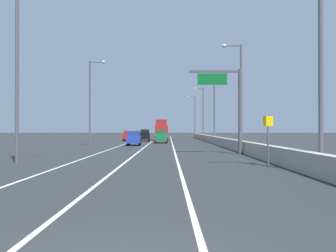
# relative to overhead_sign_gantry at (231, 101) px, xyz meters

# --- Properties ---
(ground_plane) EXTENTS (320.00, 320.00, 0.00)m
(ground_plane) POSITION_rel_overhead_sign_gantry_xyz_m (-6.47, 34.81, -4.73)
(ground_plane) COLOR #26282B
(lane_stripe_left) EXTENTS (0.16, 130.00, 0.00)m
(lane_stripe_left) POSITION_rel_overhead_sign_gantry_xyz_m (-11.97, 25.81, -4.73)
(lane_stripe_left) COLOR silver
(lane_stripe_left) RESTS_ON ground_plane
(lane_stripe_center) EXTENTS (0.16, 130.00, 0.00)m
(lane_stripe_center) POSITION_rel_overhead_sign_gantry_xyz_m (-8.47, 25.81, -4.73)
(lane_stripe_center) COLOR silver
(lane_stripe_center) RESTS_ON ground_plane
(lane_stripe_right) EXTENTS (0.16, 130.00, 0.00)m
(lane_stripe_right) POSITION_rel_overhead_sign_gantry_xyz_m (-4.97, 25.81, -4.73)
(lane_stripe_right) COLOR silver
(lane_stripe_right) RESTS_ON ground_plane
(jersey_barrier_right) EXTENTS (0.60, 120.00, 1.10)m
(jersey_barrier_right) POSITION_rel_overhead_sign_gantry_xyz_m (1.34, 10.81, -4.18)
(jersey_barrier_right) COLOR #9E998E
(jersey_barrier_right) RESTS_ON ground_plane
(overhead_sign_gantry) EXTENTS (4.68, 0.36, 7.50)m
(overhead_sign_gantry) POSITION_rel_overhead_sign_gantry_xyz_m (0.00, 0.00, 0.00)
(overhead_sign_gantry) COLOR #47474C
(overhead_sign_gantry) RESTS_ON ground_plane
(speed_advisory_sign) EXTENTS (0.60, 0.11, 3.00)m
(speed_advisory_sign) POSITION_rel_overhead_sign_gantry_xyz_m (0.44, -11.18, -2.96)
(speed_advisory_sign) COLOR #4C4C51
(speed_advisory_sign) RESTS_ON ground_plane
(lamp_post_right_near) EXTENTS (2.14, 0.44, 11.29)m
(lamp_post_right_near) POSITION_rel_overhead_sign_gantry_xyz_m (1.78, -15.55, 1.68)
(lamp_post_right_near) COLOR #4C4C51
(lamp_post_right_near) RESTS_ON ground_plane
(lamp_post_right_second) EXTENTS (2.14, 0.44, 11.29)m
(lamp_post_right_second) POSITION_rel_overhead_sign_gantry_xyz_m (1.93, 7.44, 1.68)
(lamp_post_right_second) COLOR #4C4C51
(lamp_post_right_second) RESTS_ON ground_plane
(lamp_post_right_third) EXTENTS (2.14, 0.44, 11.29)m
(lamp_post_right_third) POSITION_rel_overhead_sign_gantry_xyz_m (1.69, 30.43, 1.68)
(lamp_post_right_third) COLOR #4C4C51
(lamp_post_right_third) RESTS_ON ground_plane
(lamp_post_right_fourth) EXTENTS (2.14, 0.44, 11.29)m
(lamp_post_right_fourth) POSITION_rel_overhead_sign_gantry_xyz_m (1.87, 53.41, 1.68)
(lamp_post_right_fourth) COLOR #4C4C51
(lamp_post_right_fourth) RESTS_ON ground_plane
(lamp_post_right_fifth) EXTENTS (2.14, 0.44, 11.29)m
(lamp_post_right_fifth) POSITION_rel_overhead_sign_gantry_xyz_m (1.57, 76.40, 1.68)
(lamp_post_right_fifth) COLOR #4C4C51
(lamp_post_right_fifth) RESTS_ON ground_plane
(lamp_post_left_near) EXTENTS (2.14, 0.44, 11.29)m
(lamp_post_left_near) POSITION_rel_overhead_sign_gantry_xyz_m (-15.15, -9.55, 1.68)
(lamp_post_left_near) COLOR #4C4C51
(lamp_post_left_near) RESTS_ON ground_plane
(lamp_post_left_mid) EXTENTS (2.14, 0.44, 11.29)m
(lamp_post_left_mid) POSITION_rel_overhead_sign_gantry_xyz_m (-15.73, 18.04, 1.68)
(lamp_post_left_mid) COLOR #4C4C51
(lamp_post_left_mid) RESTS_ON ground_plane
(car_red_0) EXTENTS (2.00, 4.64, 1.88)m
(car_red_0) POSITION_rel_overhead_sign_gantry_xyz_m (-12.92, 39.92, -3.79)
(car_red_0) COLOR red
(car_red_0) RESTS_ON ground_plane
(car_black_1) EXTENTS (1.96, 4.70, 2.14)m
(car_black_1) POSITION_rel_overhead_sign_gantry_xyz_m (-9.81, 38.20, -3.66)
(car_black_1) COLOR black
(car_black_1) RESTS_ON ground_plane
(car_green_2) EXTENTS (1.96, 4.16, 2.08)m
(car_green_2) POSITION_rel_overhead_sign_gantry_xyz_m (-6.69, 28.02, -3.70)
(car_green_2) COLOR #196033
(car_green_2) RESTS_ON ground_plane
(car_blue_3) EXTENTS (1.87, 4.52, 1.94)m
(car_blue_3) POSITION_rel_overhead_sign_gantry_xyz_m (-10.20, 19.05, -3.76)
(car_blue_3) COLOR #1E389E
(car_blue_3) RESTS_ON ground_plane
(box_truck) EXTENTS (2.68, 8.49, 4.05)m
(box_truck) POSITION_rel_overhead_sign_gantry_xyz_m (-6.93, 42.77, -2.88)
(box_truck) COLOR #A51E19
(box_truck) RESTS_ON ground_plane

